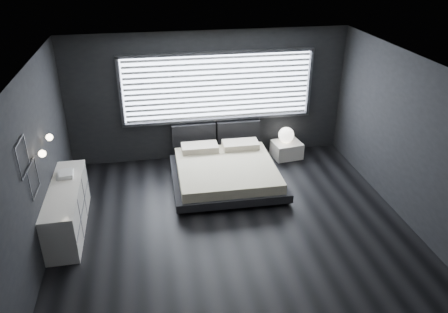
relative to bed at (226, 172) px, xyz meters
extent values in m
plane|color=black|center=(-0.14, -1.42, -0.26)|extent=(6.00, 6.00, 0.00)
plane|color=silver|center=(-0.14, -1.42, 2.54)|extent=(6.00, 6.00, 0.00)
cube|color=black|center=(-0.14, 1.33, 1.14)|extent=(6.00, 0.04, 2.80)
cube|color=black|center=(-0.14, -4.17, 1.14)|extent=(6.00, 0.04, 2.80)
cube|color=black|center=(-3.14, -1.42, 1.14)|extent=(0.04, 5.50, 2.80)
cube|color=black|center=(2.86, -1.42, 1.14)|extent=(0.04, 5.50, 2.80)
cube|color=white|center=(0.06, 1.31, 1.35)|extent=(4.00, 0.02, 1.38)
cube|color=#47474C|center=(-1.98, 1.28, 1.35)|extent=(0.06, 0.08, 1.48)
cube|color=#47474C|center=(2.10, 1.28, 1.35)|extent=(0.06, 0.08, 1.48)
cube|color=#47474C|center=(0.06, 1.28, 2.08)|extent=(4.14, 0.08, 0.06)
cube|color=#47474C|center=(0.06, 1.28, 0.62)|extent=(4.14, 0.08, 0.06)
cube|color=silver|center=(0.06, 1.25, 1.35)|extent=(3.94, 0.03, 1.32)
cube|color=black|center=(-0.50, 1.22, 0.31)|extent=(0.96, 0.16, 0.52)
cube|color=black|center=(0.50, 1.22, 0.31)|extent=(0.96, 0.16, 0.52)
cylinder|color=silver|center=(-3.09, -1.37, 1.34)|extent=(0.10, 0.02, 0.02)
sphere|color=#FFE5B7|center=(-3.02, -1.37, 1.34)|extent=(0.11, 0.11, 0.11)
cylinder|color=silver|center=(-3.09, -0.77, 1.34)|extent=(0.10, 0.02, 0.02)
sphere|color=#FFE5B7|center=(-3.02, -0.77, 1.34)|extent=(0.11, 0.11, 0.11)
cube|color=#47474C|center=(-3.12, -1.97, 1.82)|extent=(0.01, 0.46, 0.02)
cube|color=#47474C|center=(-3.12, -1.97, 1.36)|extent=(0.01, 0.46, 0.02)
cube|color=#47474C|center=(-3.12, -1.74, 1.59)|extent=(0.01, 0.02, 0.46)
cube|color=#47474C|center=(-3.12, -2.20, 1.59)|extent=(0.01, 0.02, 0.46)
cube|color=#47474C|center=(-3.12, -1.72, 1.35)|extent=(0.01, 0.46, 0.02)
cube|color=#47474C|center=(-3.12, -1.72, 0.89)|extent=(0.01, 0.46, 0.02)
cube|color=#47474C|center=(-3.12, -1.49, 1.12)|extent=(0.01, 0.02, 0.46)
cube|color=#47474C|center=(-3.12, -1.95, 1.12)|extent=(0.01, 0.02, 0.46)
cube|color=black|center=(-0.94, -0.86, -0.22)|extent=(0.12, 0.12, 0.08)
cube|color=black|center=(0.92, -0.88, -0.22)|extent=(0.12, 0.12, 0.08)
cube|color=black|center=(-0.92, 0.80, -0.22)|extent=(0.12, 0.12, 0.08)
cube|color=black|center=(0.93, 0.78, -0.22)|extent=(0.12, 0.12, 0.08)
cube|color=black|center=(0.00, -0.04, -0.10)|extent=(2.17, 2.07, 0.16)
cube|color=beige|center=(0.00, -0.04, 0.07)|extent=(1.93, 1.93, 0.20)
cube|color=beige|center=(-0.43, 0.73, 0.23)|extent=(0.77, 0.42, 0.13)
cube|color=beige|center=(0.45, 0.72, 0.23)|extent=(0.77, 0.42, 0.13)
cube|color=white|center=(1.56, 0.93, -0.08)|extent=(0.68, 0.59, 0.36)
sphere|color=white|center=(1.54, 0.96, 0.27)|extent=(0.34, 0.34, 0.34)
cube|color=white|center=(-2.92, -1.03, 0.14)|extent=(0.57, 1.99, 0.79)
cube|color=#47474C|center=(-2.64, -1.02, 0.14)|extent=(0.03, 1.96, 0.77)
cube|color=silver|center=(-2.93, -0.59, 0.55)|extent=(0.29, 0.37, 0.04)
cube|color=silver|center=(-2.92, -0.61, 0.59)|extent=(0.27, 0.34, 0.03)
camera|label=1|loc=(-1.38, -7.54, 4.21)|focal=35.00mm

